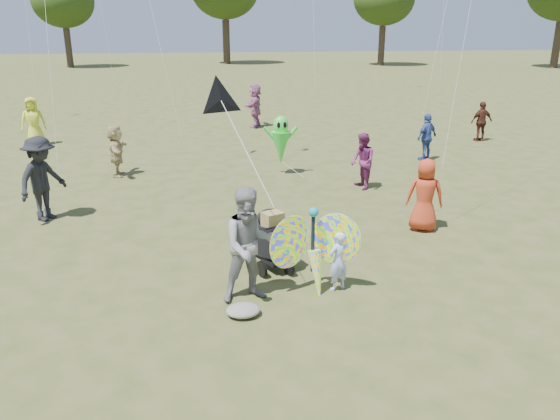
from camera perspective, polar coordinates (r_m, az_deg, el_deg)
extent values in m
plane|color=#51592B|center=(8.82, 2.79, -9.87)|extent=(160.00, 160.00, 0.00)
imported|color=#B4C8FF|center=(9.12, 6.10, -5.32)|extent=(0.45, 0.39, 1.03)
imported|color=gray|center=(8.61, -3.16, -3.70)|extent=(1.02, 0.86, 1.87)
ellipsoid|color=gray|center=(8.50, -3.88, -10.42)|extent=(0.53, 0.44, 0.17)
imported|color=#B4381C|center=(11.99, 14.91, 1.52)|extent=(0.89, 0.73, 1.57)
imported|color=black|center=(13.29, -23.62, 3.00)|extent=(1.26, 1.43, 1.92)
imported|color=#364E95|center=(18.40, 15.08, 7.37)|extent=(0.96, 0.77, 1.52)
imported|color=tan|center=(16.60, -16.73, 5.97)|extent=(0.46, 1.40, 1.50)
imported|color=#722659|center=(14.77, 8.62, 5.05)|extent=(0.65, 0.79, 1.51)
imported|color=yellow|center=(21.97, -24.38, 8.44)|extent=(0.94, 0.70, 1.75)
imported|color=#472217|center=(22.14, 20.31, 8.67)|extent=(0.91, 0.47, 1.49)
imported|color=#A75F91|center=(23.76, -2.60, 10.85)|extent=(1.09, 1.78, 1.83)
cube|color=black|center=(9.84, -0.79, -3.13)|extent=(0.78, 0.97, 0.71)
cube|color=black|center=(9.97, -0.78, -4.89)|extent=(0.66, 0.79, 0.10)
ellipsoid|color=black|center=(9.95, -1.00, -0.83)|extent=(0.51, 0.45, 0.33)
cylinder|color=black|center=(9.65, -1.91, -6.18)|extent=(0.17, 0.29, 0.30)
cylinder|color=black|center=(9.72, 0.92, -6.00)|extent=(0.17, 0.29, 0.30)
cylinder|color=black|center=(10.42, -1.12, -4.45)|extent=(0.14, 0.22, 0.22)
cylinder|color=black|center=(9.24, -0.39, -1.76)|extent=(0.41, 0.21, 0.03)
cube|color=#9C854B|center=(9.65, -0.76, -0.98)|extent=(0.43, 0.40, 0.26)
ellipsoid|color=#FF2842|center=(8.86, 1.07, -3.40)|extent=(0.98, 0.71, 1.24)
ellipsoid|color=#FF2842|center=(9.01, 5.85, -3.11)|extent=(0.98, 0.71, 1.24)
cylinder|color=black|center=(8.96, 3.45, -3.50)|extent=(0.06, 0.06, 1.00)
cone|color=#FF2842|center=(9.04, 3.92, -7.01)|extent=(0.36, 0.49, 0.93)
sphere|color=teal|center=(8.75, 3.54, -0.22)|extent=(0.16, 0.16, 0.16)
cone|color=black|center=(9.38, -6.22, 11.40)|extent=(0.89, 0.62, 0.81)
cylinder|color=silver|center=(8.91, -3.53, 6.10)|extent=(0.74, 1.29, 1.53)
cone|color=#36E93D|center=(16.03, 0.08, 6.52)|extent=(0.56, 0.56, 0.95)
ellipsoid|color=#36E93D|center=(15.91, 0.08, 8.81)|extent=(0.44, 0.39, 0.57)
ellipsoid|color=black|center=(15.71, -0.15, 8.87)|extent=(0.10, 0.05, 0.17)
ellipsoid|color=black|center=(15.74, 0.51, 8.88)|extent=(0.10, 0.05, 0.17)
cylinder|color=#36E93D|center=(15.91, -1.00, 7.89)|extent=(0.43, 0.10, 0.49)
cylinder|color=#36E93D|center=(16.00, 1.15, 7.95)|extent=(0.43, 0.10, 0.49)
cylinder|color=silver|center=(16.03, 1.25, 4.31)|extent=(0.61, 0.41, 0.41)
cylinder|color=#3A2D21|center=(60.89, -21.22, 15.50)|extent=(0.63, 0.63, 3.78)
ellipsoid|color=#2B4214|center=(60.88, -21.74, 19.62)|extent=(5.94, 5.94, 5.05)
cylinder|color=#3A2D21|center=(62.70, -5.63, 17.08)|extent=(0.77, 0.77, 4.62)
cylinder|color=#3A2D21|center=(60.85, 10.56, 16.51)|extent=(0.66, 0.67, 3.99)
cylinder|color=#3A2D21|center=(62.68, 26.94, 15.12)|extent=(0.73, 0.73, 4.41)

